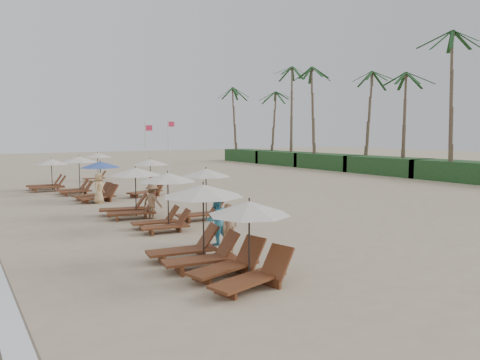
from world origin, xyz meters
TOP-DOWN VIEW (x-y plane):
  - ground at (0.00, 0.00)m, footprint 160.00×160.00m
  - shrub_hedge at (22.00, 14.50)m, footprint 3.20×53.00m
  - palm_row at (21.91, 15.40)m, footprint 7.00×52.00m
  - lounger_station_0 at (-5.99, -3.32)m, footprint 2.67×2.39m
  - lounger_station_1 at (-6.13, -1.17)m, footprint 2.80×2.41m
  - lounger_station_2 at (-5.08, 3.57)m, footprint 2.51×2.23m
  - lounger_station_3 at (-5.21, 7.02)m, footprint 2.82×2.54m
  - lounger_station_4 at (-5.18, 12.76)m, footprint 2.70×2.31m
  - lounger_station_5 at (-5.46, 16.21)m, footprint 2.52×2.30m
  - lounger_station_6 at (-6.65, 19.18)m, footprint 2.75×2.30m
  - inland_station_0 at (-2.70, 4.68)m, footprint 2.83×2.24m
  - inland_station_1 at (-2.01, 13.05)m, footprint 2.89×2.24m
  - inland_station_2 at (-2.22, 23.51)m, footprint 2.52×2.24m
  - beachgoer_near at (-4.94, -1.13)m, footprint 0.65×0.46m
  - beachgoer_mid_a at (-4.49, 0.46)m, footprint 0.95×0.82m
  - beachgoer_mid_b at (-4.54, 6.06)m, footprint 0.97×1.17m
  - beachgoer_far_a at (-3.47, 8.74)m, footprint 0.60×1.03m
  - beachgoer_far_b at (-5.31, 11.76)m, footprint 0.94×0.96m
  - flag_pole_near at (0.16, 18.78)m, footprint 0.60×0.08m
  - flag_pole_far at (2.81, 20.64)m, footprint 0.60×0.08m

SIDE VIEW (x-z plane):
  - ground at x=0.00m, z-range 0.00..0.00m
  - beachgoer_mid_b at x=-4.54m, z-range 0.00..1.57m
  - shrub_hedge at x=22.00m, z-range 0.00..1.60m
  - beachgoer_far_a at x=-3.47m, z-range 0.00..1.65m
  - beachgoer_near at x=-4.94m, z-range 0.00..1.66m
  - beachgoer_far_b at x=-5.31m, z-range 0.00..1.67m
  - beachgoer_mid_a at x=-4.49m, z-range 0.00..1.69m
  - lounger_station_6 at x=-6.65m, z-range -0.09..2.00m
  - lounger_station_0 at x=-5.99m, z-range -0.08..2.01m
  - lounger_station_4 at x=-5.18m, z-range -0.04..2.18m
  - lounger_station_3 at x=-5.21m, z-range -0.03..2.21m
  - lounger_station_1 at x=-6.13m, z-range -0.03..2.29m
  - lounger_station_2 at x=-5.08m, z-range 0.05..2.31m
  - lounger_station_5 at x=-5.46m, z-range 0.06..2.42m
  - inland_station_1 at x=-2.01m, z-range 0.16..2.39m
  - inland_station_0 at x=-2.70m, z-range 0.19..2.42m
  - inland_station_2 at x=-2.22m, z-range 0.37..2.60m
  - flag_pole_near at x=0.16m, z-range 0.25..4.84m
  - flag_pole_far at x=2.81m, z-range 0.25..5.19m
  - palm_row at x=21.91m, z-range 3.76..16.06m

